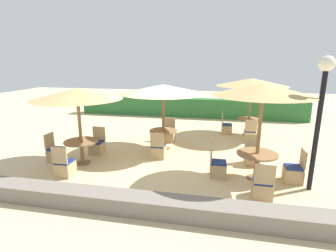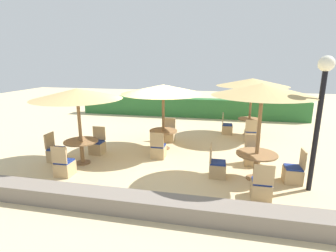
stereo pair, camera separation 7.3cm
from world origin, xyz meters
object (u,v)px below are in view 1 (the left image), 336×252
Objects in this scene: lamp_post at (322,98)px; patio_chair_front_right_north at (252,156)px; parasol_back_right at (252,82)px; parasol_front_left at (77,94)px; patio_chair_front_right_west at (218,168)px; round_table_front_left at (82,146)px; patio_chair_back_right_south at (250,135)px; round_table_center at (163,134)px; patio_chair_front_left_north at (97,146)px; patio_chair_back_right_west at (226,128)px; patio_chair_front_left_south at (65,167)px; round_table_back_right at (249,122)px; patio_chair_front_right_east at (294,173)px; round_table_front_right at (257,158)px; patio_chair_front_left_west at (56,154)px; patio_chair_center_south at (159,150)px; patio_chair_front_right_south at (262,188)px; parasol_center at (163,89)px; parasol_front_right at (263,90)px; patio_chair_center_north at (169,135)px.

patio_chair_front_right_north is (-1.27, 1.45, -2.09)m from lamp_post.
parasol_back_right reaches higher than parasol_front_left.
round_table_front_left is (-4.25, 0.10, 0.33)m from patio_chair_front_right_west.
patio_chair_front_right_north is at bearing -93.83° from patio_chair_back_right_south.
round_table_center is at bearing -141.61° from parasol_back_right.
lamp_post is 3.57× the size of patio_chair_front_left_north.
patio_chair_back_right_west is 1.00× the size of patio_chair_front_left_south.
lamp_post is 5.06m from parasol_back_right.
patio_chair_front_right_east is at bearing -80.16° from round_table_back_right.
round_table_front_right reaches higher than round_table_back_right.
patio_chair_back_right_west is at bearing 129.45° from patio_chair_front_left_west.
patio_chair_front_right_east reaches higher than round_table_center.
patio_chair_center_south is 3.70m from patio_chair_front_right_south.
patio_chair_back_right_south and patio_chair_front_left_west have the same top height.
parasol_back_right is 3.22× the size of patio_chair_front_right_east.
patio_chair_front_left_west is at bearing -91.21° from patio_chair_front_right_west.
parasol_center is 2.94m from parasol_front_left.
parasol_center reaches higher than patio_chair_back_right_west.
patio_chair_front_left_north is at bearing -179.29° from patio_chair_center_south.
patio_chair_back_right_west and patio_chair_front_left_south have the same top height.
patio_chair_front_left_west is (-6.26, 1.13, 0.00)m from patio_chair_front_right_south.
round_table_back_right is 1.04× the size of patio_chair_back_right_west.
parasol_front_right reaches higher than parasol_back_right.
patio_chair_back_right_west is 4.63m from patio_chair_front_right_west.
parasol_front_right is (3.03, -1.03, 2.21)m from patio_chair_center_south.
lamp_post is at bearing -16.50° from round_table_front_right.
patio_chair_front_right_north reaches higher than round_table_center.
patio_chair_back_right_west is 1.00× the size of patio_chair_front_left_west.
patio_chair_center_south is 5.20m from parasol_back_right.
patio_chair_front_right_east is 6.28m from round_table_front_left.
patio_chair_center_south is 0.35× the size of parasol_front_right.
patio_chair_center_north is at bearing -145.95° from patio_chair_front_right_west.
patio_chair_center_south is at bearing 161.92° from lamp_post.
patio_chair_front_right_west is (-1.04, -0.06, -0.34)m from round_table_front_right.
parasol_front_right reaches higher than round_table_back_right.
patio_chair_front_right_south is (3.09, -3.06, -1.95)m from parasol_center.
lamp_post is 3.57× the size of patio_chair_back_right_west.
round_table_center is 4.13m from parasol_front_right.
parasol_center is 2.71× the size of round_table_front_right.
parasol_back_right is (-1.09, 4.94, -0.04)m from lamp_post.
patio_chair_back_right_west is 1.00× the size of patio_chair_front_left_north.
round_table_front_right is at bearing -26.57° from parasol_front_right.
patio_chair_center_north is 5.00m from patio_chair_front_right_east.
round_table_front_left reaches higher than round_table_back_right.
patio_chair_center_north is 3.59m from patio_chair_front_right_north.
patio_chair_center_south is 1.00× the size of patio_chair_front_right_west.
round_table_center is 2.94m from round_table_front_left.
patio_chair_front_left_south is at bearing -139.74° from patio_chair_center_south.
patio_chair_front_left_south is (-5.48, -4.54, 0.00)m from patio_chair_back_right_south.
parasol_front_right is 2.42m from patio_chair_front_right_east.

